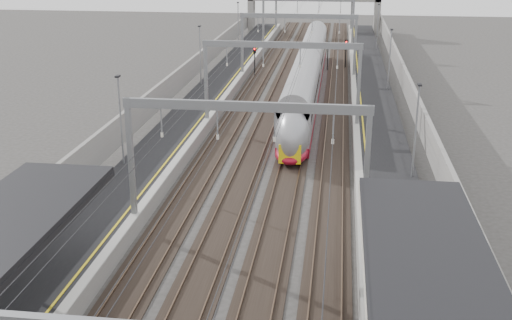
# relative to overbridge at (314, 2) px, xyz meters

# --- Properties ---
(platform_left) EXTENTS (4.00, 120.00, 1.00)m
(platform_left) POSITION_rel_overbridge_xyz_m (-8.00, -55.00, -4.81)
(platform_left) COLOR black
(platform_left) RESTS_ON ground
(platform_right) EXTENTS (4.00, 120.00, 1.00)m
(platform_right) POSITION_rel_overbridge_xyz_m (8.00, -55.00, -4.81)
(platform_right) COLOR black
(platform_right) RESTS_ON ground
(tracks) EXTENTS (11.40, 140.00, 0.20)m
(tracks) POSITION_rel_overbridge_xyz_m (0.00, -55.00, -5.26)
(tracks) COLOR black
(tracks) RESTS_ON ground
(overhead_line) EXTENTS (13.00, 140.00, 6.60)m
(overhead_line) POSITION_rel_overbridge_xyz_m (0.00, -48.38, 0.83)
(overhead_line) COLOR gray
(overhead_line) RESTS_ON platform_left
(overbridge) EXTENTS (22.00, 2.20, 6.90)m
(overbridge) POSITION_rel_overbridge_xyz_m (0.00, 0.00, 0.00)
(overbridge) COLOR gray
(overbridge) RESTS_ON ground
(wall_left) EXTENTS (0.30, 120.00, 3.20)m
(wall_left) POSITION_rel_overbridge_xyz_m (-11.20, -55.00, -3.71)
(wall_left) COLOR gray
(wall_left) RESTS_ON ground
(wall_right) EXTENTS (0.30, 120.00, 3.20)m
(wall_right) POSITION_rel_overbridge_xyz_m (11.20, -55.00, -3.71)
(wall_right) COLOR gray
(wall_right) RESTS_ON ground
(train) EXTENTS (2.50, 45.53, 3.96)m
(train) POSITION_rel_overbridge_xyz_m (1.50, -46.11, -3.36)
(train) COLOR maroon
(train) RESTS_ON ground
(signal_green) EXTENTS (0.32, 0.32, 3.48)m
(signal_green) POSITION_rel_overbridge_xyz_m (-5.20, -35.57, -2.89)
(signal_green) COLOR black
(signal_green) RESTS_ON ground
(signal_red_near) EXTENTS (0.32, 0.32, 3.48)m
(signal_red_near) POSITION_rel_overbridge_xyz_m (3.20, -30.68, -2.89)
(signal_red_near) COLOR black
(signal_red_near) RESTS_ON ground
(signal_red_far) EXTENTS (0.32, 0.32, 3.48)m
(signal_red_far) POSITION_rel_overbridge_xyz_m (5.40, -28.85, -2.89)
(signal_red_far) COLOR black
(signal_red_far) RESTS_ON ground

